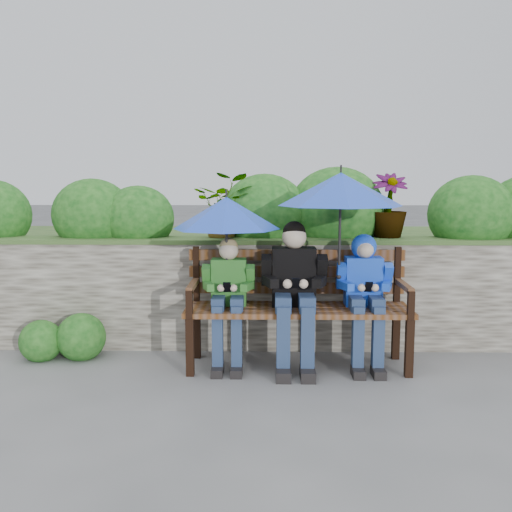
{
  "coord_description": "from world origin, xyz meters",
  "views": [
    {
      "loc": [
        0.08,
        -4.54,
        1.58
      ],
      "look_at": [
        0.0,
        0.1,
        0.95
      ],
      "focal_mm": 40.0,
      "sensor_mm": 36.0,
      "label": 1
    }
  ],
  "objects_px": {
    "park_bench": "(297,299)",
    "boy_right": "(365,287)",
    "umbrella_left": "(227,213)",
    "umbrella_right": "(341,189)",
    "boy_middle": "(294,287)",
    "boy_left": "(228,293)"
  },
  "relations": [
    {
      "from": "umbrella_left",
      "to": "umbrella_right",
      "type": "height_order",
      "value": "umbrella_right"
    },
    {
      "from": "boy_right",
      "to": "umbrella_right",
      "type": "xyz_separation_m",
      "value": [
        -0.22,
        0.0,
        0.81
      ]
    },
    {
      "from": "boy_middle",
      "to": "umbrella_left",
      "type": "height_order",
      "value": "umbrella_left"
    },
    {
      "from": "park_bench",
      "to": "umbrella_right",
      "type": "height_order",
      "value": "umbrella_right"
    },
    {
      "from": "park_bench",
      "to": "boy_middle",
      "type": "relative_size",
      "value": 1.53
    },
    {
      "from": "boy_right",
      "to": "umbrella_right",
      "type": "relative_size",
      "value": 1.09
    },
    {
      "from": "park_bench",
      "to": "umbrella_left",
      "type": "xyz_separation_m",
      "value": [
        -0.59,
        -0.05,
        0.73
      ]
    },
    {
      "from": "park_bench",
      "to": "boy_right",
      "type": "xyz_separation_m",
      "value": [
        0.56,
        -0.07,
        0.12
      ]
    },
    {
      "from": "park_bench",
      "to": "boy_right",
      "type": "distance_m",
      "value": 0.57
    },
    {
      "from": "park_bench",
      "to": "boy_middle",
      "type": "height_order",
      "value": "boy_middle"
    },
    {
      "from": "boy_left",
      "to": "umbrella_right",
      "type": "height_order",
      "value": "umbrella_right"
    },
    {
      "from": "umbrella_left",
      "to": "boy_left",
      "type": "bearing_deg",
      "value": -68.42
    },
    {
      "from": "park_bench",
      "to": "umbrella_left",
      "type": "relative_size",
      "value": 2.11
    },
    {
      "from": "boy_left",
      "to": "boy_right",
      "type": "bearing_deg",
      "value": 0.46
    },
    {
      "from": "boy_middle",
      "to": "boy_right",
      "type": "relative_size",
      "value": 1.1
    },
    {
      "from": "park_bench",
      "to": "umbrella_right",
      "type": "distance_m",
      "value": 0.99
    },
    {
      "from": "boy_left",
      "to": "boy_right",
      "type": "xyz_separation_m",
      "value": [
        1.14,
        0.01,
        0.05
      ]
    },
    {
      "from": "umbrella_left",
      "to": "umbrella_right",
      "type": "xyz_separation_m",
      "value": [
        0.93,
        -0.02,
        0.2
      ]
    },
    {
      "from": "boy_left",
      "to": "umbrella_right",
      "type": "xyz_separation_m",
      "value": [
        0.92,
        0.01,
        0.87
      ]
    },
    {
      "from": "boy_middle",
      "to": "park_bench",
      "type": "bearing_deg",
      "value": 71.47
    },
    {
      "from": "umbrella_left",
      "to": "umbrella_right",
      "type": "distance_m",
      "value": 0.95
    },
    {
      "from": "boy_middle",
      "to": "umbrella_left",
      "type": "bearing_deg",
      "value": 175.28
    }
  ]
}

